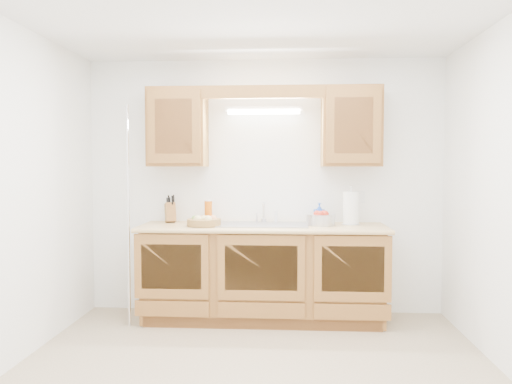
# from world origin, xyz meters

# --- Properties ---
(room) EXTENTS (3.52, 3.50, 2.50)m
(room) POSITION_xyz_m (0.00, 0.00, 1.25)
(room) COLOR #BEAC89
(room) RESTS_ON ground
(base_cabinets) EXTENTS (2.20, 0.60, 0.86)m
(base_cabinets) POSITION_xyz_m (0.00, 1.20, 0.44)
(base_cabinets) COLOR olive
(base_cabinets) RESTS_ON ground
(countertop) EXTENTS (2.30, 0.63, 0.04)m
(countertop) POSITION_xyz_m (0.00, 1.19, 0.88)
(countertop) COLOR tan
(countertop) RESTS_ON base_cabinets
(upper_cabinet_left) EXTENTS (0.55, 0.33, 0.75)m
(upper_cabinet_left) POSITION_xyz_m (-0.83, 1.33, 1.83)
(upper_cabinet_left) COLOR olive
(upper_cabinet_left) RESTS_ON room
(upper_cabinet_right) EXTENTS (0.55, 0.33, 0.75)m
(upper_cabinet_right) POSITION_xyz_m (0.83, 1.33, 1.83)
(upper_cabinet_right) COLOR olive
(upper_cabinet_right) RESTS_ON room
(valance) EXTENTS (2.20, 0.05, 0.12)m
(valance) POSITION_xyz_m (0.00, 1.19, 2.14)
(valance) COLOR olive
(valance) RESTS_ON room
(fluorescent_fixture) EXTENTS (0.76, 0.08, 0.08)m
(fluorescent_fixture) POSITION_xyz_m (0.00, 1.42, 2.00)
(fluorescent_fixture) COLOR white
(fluorescent_fixture) RESTS_ON room
(sink) EXTENTS (0.84, 0.46, 0.36)m
(sink) POSITION_xyz_m (0.00, 1.21, 0.83)
(sink) COLOR #9E9EA3
(sink) RESTS_ON countertop
(wire_shelf_pole) EXTENTS (0.03, 0.03, 2.00)m
(wire_shelf_pole) POSITION_xyz_m (-1.20, 0.94, 1.00)
(wire_shelf_pole) COLOR silver
(wire_shelf_pole) RESTS_ON ground
(outlet_plate) EXTENTS (0.08, 0.01, 0.12)m
(outlet_plate) POSITION_xyz_m (0.95, 1.49, 1.15)
(outlet_plate) COLOR white
(outlet_plate) RESTS_ON room
(fruit_basket) EXTENTS (0.39, 0.39, 0.10)m
(fruit_basket) POSITION_xyz_m (-0.54, 1.10, 0.94)
(fruit_basket) COLOR #A27B41
(fruit_basket) RESTS_ON countertop
(knife_block) EXTENTS (0.15, 0.18, 0.28)m
(knife_block) POSITION_xyz_m (-0.92, 1.38, 1.00)
(knife_block) COLOR olive
(knife_block) RESTS_ON countertop
(orange_canister) EXTENTS (0.08, 0.08, 0.22)m
(orange_canister) POSITION_xyz_m (-0.54, 1.36, 1.01)
(orange_canister) COLOR #D8620C
(orange_canister) RESTS_ON countertop
(soap_bottle) EXTENTS (0.11, 0.11, 0.20)m
(soap_bottle) POSITION_xyz_m (0.54, 1.39, 1.00)
(soap_bottle) COLOR blue
(soap_bottle) RESTS_ON countertop
(sponge) EXTENTS (0.12, 0.10, 0.02)m
(sponge) POSITION_xyz_m (0.57, 1.44, 0.91)
(sponge) COLOR #CC333F
(sponge) RESTS_ON countertop
(paper_towel) EXTENTS (0.18, 0.18, 0.37)m
(paper_towel) POSITION_xyz_m (0.83, 1.25, 1.06)
(paper_towel) COLOR silver
(paper_towel) RESTS_ON countertop
(apple_bowl) EXTENTS (0.34, 0.34, 0.14)m
(apple_bowl) POSITION_xyz_m (0.54, 1.22, 0.96)
(apple_bowl) COLOR silver
(apple_bowl) RESTS_ON countertop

